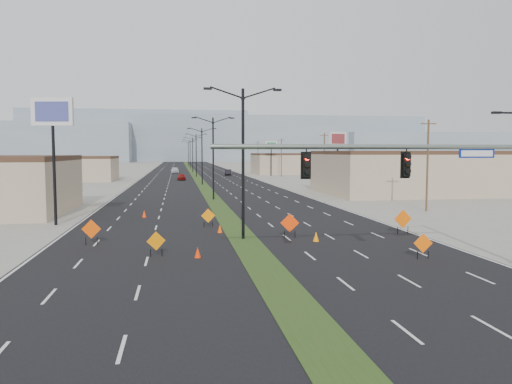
{
  "coord_description": "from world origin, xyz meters",
  "views": [
    {
      "loc": [
        -4.29,
        -20.83,
        5.86
      ],
      "look_at": [
        0.83,
        11.73,
        3.2
      ],
      "focal_mm": 35.0,
      "sensor_mm": 36.0,
      "label": 1
    }
  ],
  "objects": [
    {
      "name": "median_strip",
      "position": [
        0.0,
        100.0,
        0.0
      ],
      "size": [
        2.0,
        400.0,
        0.04
      ],
      "primitive_type": "cube",
      "color": "#234017",
      "rests_on": "ground"
    },
    {
      "name": "road_surface",
      "position": [
        0.0,
        100.0,
        0.0
      ],
      "size": [
        25.0,
        400.0,
        0.02
      ],
      "primitive_type": "cube",
      "color": "black",
      "rests_on": "ground"
    },
    {
      "name": "building_sw_far",
      "position": [
        -32.0,
        85.0,
        2.25
      ],
      "size": [
        30.0,
        14.0,
        4.5
      ],
      "primitive_type": "cube",
      "color": "tan",
      "rests_on": "ground"
    },
    {
      "name": "signal_mast",
      "position": [
        8.56,
        2.0,
        4.79
      ],
      "size": [
        16.3,
        0.6,
        8.0
      ],
      "color": "slate",
      "rests_on": "ground"
    },
    {
      "name": "cone_0",
      "position": [
        -3.26,
        6.53,
        0.31
      ],
      "size": [
        0.48,
        0.48,
        0.61
      ],
      "primitive_type": "cone",
      "rotation": [
        0.0,
        0.0,
        0.39
      ],
      "color": "red",
      "rests_on": "ground"
    },
    {
      "name": "mesa_east",
      "position": [
        180.0,
        290.0,
        9.0
      ],
      "size": [
        160.0,
        50.0,
        18.0
      ],
      "primitive_type": "cube",
      "color": "gray",
      "rests_on": "ground"
    },
    {
      "name": "streetlight_3",
      "position": [
        0.0,
        96.0,
        5.42
      ],
      "size": [
        5.15,
        0.24,
        10.02
      ],
      "color": "black",
      "rests_on": "ground"
    },
    {
      "name": "car_left",
      "position": [
        -3.52,
        83.48,
        0.68
      ],
      "size": [
        1.73,
        4.05,
        1.36
      ],
      "primitive_type": "imported",
      "rotation": [
        0.0,
        0.0,
        0.03
      ],
      "color": "maroon",
      "rests_on": "ground"
    },
    {
      "name": "car_far",
      "position": [
        -5.06,
        119.33,
        0.76
      ],
      "size": [
        2.13,
        5.22,
        1.51
      ],
      "primitive_type": "imported",
      "rotation": [
        0.0,
        0.0,
        -0.0
      ],
      "color": "silver",
      "rests_on": "ground"
    },
    {
      "name": "building_se_far",
      "position": [
        38.0,
        110.0,
        2.5
      ],
      "size": [
        44.0,
        16.0,
        5.0
      ],
      "primitive_type": "cube",
      "color": "tan",
      "rests_on": "ground"
    },
    {
      "name": "streetlight_4",
      "position": [
        0.0,
        124.0,
        5.42
      ],
      "size": [
        5.15,
        0.24,
        10.02
      ],
      "color": "black",
      "rests_on": "ground"
    },
    {
      "name": "cone_3",
      "position": [
        -7.3,
        24.43,
        0.33
      ],
      "size": [
        0.45,
        0.45,
        0.66
      ],
      "primitive_type": "cone",
      "rotation": [
        0.0,
        0.0,
        0.14
      ],
      "color": "#FF3605",
      "rests_on": "ground"
    },
    {
      "name": "construction_sign_5",
      "position": [
        11.5,
        12.26,
        1.05
      ],
      "size": [
        1.33,
        0.12,
        1.78
      ],
      "rotation": [
        0.0,
        0.0,
        0.06
      ],
      "color": "#DC5404",
      "rests_on": "ground"
    },
    {
      "name": "construction_sign_3",
      "position": [
        3.17,
        11.9,
        0.99
      ],
      "size": [
        1.26,
        0.26,
        1.69
      ],
      "rotation": [
        0.0,
        0.0,
        -0.18
      ],
      "color": "#FD3A05",
      "rests_on": "ground"
    },
    {
      "name": "utility_pole_0",
      "position": [
        20.0,
        25.0,
        4.67
      ],
      "size": [
        1.6,
        0.2,
        9.0
      ],
      "color": "#4C3823",
      "rests_on": "ground"
    },
    {
      "name": "utility_pole_2",
      "position": [
        20.0,
        95.0,
        4.67
      ],
      "size": [
        1.6,
        0.2,
        9.0
      ],
      "color": "#4C3823",
      "rests_on": "ground"
    },
    {
      "name": "streetlight_1",
      "position": [
        0.0,
        40.0,
        5.42
      ],
      "size": [
        5.15,
        0.24,
        10.02
      ],
      "color": "black",
      "rests_on": "ground"
    },
    {
      "name": "construction_sign_2",
      "position": [
        -2.0,
        17.69,
        0.86
      ],
      "size": [
        1.1,
        0.19,
        1.46
      ],
      "rotation": [
        0.0,
        0.0,
        0.14
      ],
      "color": "orange",
      "rests_on": "ground"
    },
    {
      "name": "streetlight_2",
      "position": [
        0.0,
        68.0,
        5.42
      ],
      "size": [
        5.15,
        0.24,
        10.02
      ],
      "color": "black",
      "rests_on": "ground"
    },
    {
      "name": "car_mid",
      "position": [
        8.22,
        103.53,
        0.73
      ],
      "size": [
        2.11,
        4.58,
        1.45
      ],
      "primitive_type": "imported",
      "rotation": [
        0.0,
        0.0,
        -0.13
      ],
      "color": "black",
      "rests_on": "ground"
    },
    {
      "name": "utility_pole_3",
      "position": [
        20.0,
        130.0,
        4.67
      ],
      "size": [
        1.6,
        0.2,
        9.0
      ],
      "color": "#4C3823",
      "rests_on": "ground"
    },
    {
      "name": "streetlight_6",
      "position": [
        0.0,
        180.0,
        5.42
      ],
      "size": [
        5.15,
        0.24,
        10.02
      ],
      "color": "black",
      "rests_on": "ground"
    },
    {
      "name": "construction_sign_0",
      "position": [
        -9.72,
        11.52,
        0.95
      ],
      "size": [
        1.21,
        0.12,
        1.61
      ],
      "rotation": [
        0.0,
        0.0,
        -0.06
      ],
      "color": "#E24704",
      "rests_on": "ground"
    },
    {
      "name": "pole_sign_east_far",
      "position": [
        18.31,
        99.05,
        6.84
      ],
      "size": [
        2.78,
        0.61,
        8.46
      ],
      "rotation": [
        0.0,
        0.0,
        -0.08
      ],
      "color": "black",
      "rests_on": "ground"
    },
    {
      "name": "streetlight_0",
      "position": [
        0.0,
        12.0,
        5.42
      ],
      "size": [
        5.15,
        0.24,
        10.02
      ],
      "color": "black",
      "rests_on": "ground"
    },
    {
      "name": "ground",
      "position": [
        0.0,
        0.0,
        0.0
      ],
      "size": [
        600.0,
        600.0,
        0.0
      ],
      "primitive_type": "plane",
      "color": "gray",
      "rests_on": "ground"
    },
    {
      "name": "pole_sign_east_near",
      "position": [
        16.86,
        43.45,
        6.9
      ],
      "size": [
        2.7,
        1.39,
        8.52
      ],
      "rotation": [
        0.0,
        0.0,
        0.39
      ],
      "color": "black",
      "rests_on": "ground"
    },
    {
      "name": "cone_1",
      "position": [
        -1.32,
        14.87,
        0.31
      ],
      "size": [
        0.49,
        0.49,
        0.62
      ],
      "primitive_type": "cone",
      "rotation": [
        0.0,
        0.0,
        -0.41
      ],
      "color": "#F34905",
      "rests_on": "ground"
    },
    {
      "name": "mesa_center",
      "position": [
        40.0,
        300.0,
        14.0
      ],
      "size": [
        220.0,
        50.0,
        28.0
      ],
      "primitive_type": "cube",
      "color": "gray",
      "rests_on": "ground"
    },
    {
      "name": "mesa_backdrop",
      "position": [
        -30.0,
        320.0,
        16.0
      ],
      "size": [
        140.0,
        50.0,
        32.0
      ],
      "primitive_type": "cube",
      "color": "gray",
      "rests_on": "ground"
    },
    {
      "name": "building_se_near",
      "position": [
        34.0,
        45.0,
        2.75
      ],
      "size": [
        36.0,
        18.0,
        5.5
      ],
      "primitive_type": "cube",
      "color": "tan",
      "rests_on": "ground"
    },
    {
      "name": "construction_sign_1",
      "position": [
        -5.54,
        7.23,
        0.83
      ],
      "size": [
        1.03,
        0.36,
        1.43
      ],
      "rotation": [
        0.0,
        0.0,
        0.31
      ],
      "color": "orange",
      "rests_on": "ground"
    },
    {
      "name": "streetlight_5",
      "position": [
        0.0,
        152.0,
        5.42
      ],
      "size": [
        5.15,
        0.24,
        10.02
      ],
      "color": "black",
      "rests_on": "ground"
    },
    {
      "name": "pole_sign_west",
      "position": [
        -14.0,
        20.8,
        8.3
      ],
      "size": [
        3.31,
        0.93,
        10.12
      ],
      "rotation": [
        0.0,
        0.0,
        -0.18
      ],
      "color": "black",
      "rests_on": "ground"
    },
    {
      "name": "cone_2",
      "position": [
        4.59,
        10.38,
        0.33
      ],
      "size": [
        0.47,
        0.47,
        0.67
      ],
      "primitive_type": "cone",
      "rotation": [
        0.0,
        0.0,
        -0.2
      ],
      "color": "orange",
      "rests_on": "ground"
    },
    {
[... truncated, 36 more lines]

